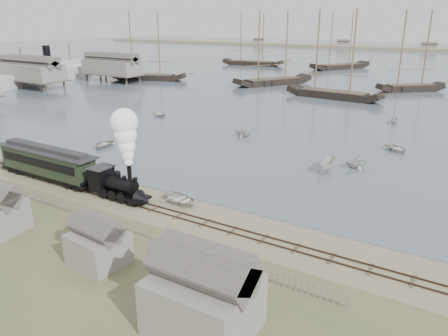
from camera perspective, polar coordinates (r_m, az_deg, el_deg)
The scene contains 26 objects.
ground at distance 44.68m, azimuth -6.42°, elevation -4.71°, with size 600.00×600.00×0.00m, color gray.
harbor_water at distance 204.39m, azimuth 24.92°, elevation 12.29°, with size 600.00×336.00×0.06m, color #4A596B.
rail_track at distance 43.26m, azimuth -8.04°, elevation -5.56°, with size 120.00×1.80×0.16m.
picket_fence_west at distance 44.41m, azimuth -18.72°, elevation -5.82°, with size 19.00×0.10×1.20m, color slate, non-canonical shape.
picket_fence_east at distance 33.02m, azimuth 3.10°, elevation -13.82°, with size 15.00×0.10×1.20m, color slate, non-canonical shape.
shed_mid at distance 35.70m, azimuth -15.89°, elevation -11.87°, with size 4.00×3.50×3.60m, color slate, non-canonical shape.
shed_right at distance 28.31m, azimuth -2.69°, elevation -20.20°, with size 6.00×5.00×5.10m, color slate, non-canonical shape.
western_wharf at distance 125.25m, azimuth -23.36°, elevation 11.16°, with size 36.00×56.00×8.00m, color slate, non-canonical shape.
far_spit at distance 283.72m, azimuth 27.18°, elevation 13.39°, with size 500.00×20.00×1.80m, color tan.
locomotive at distance 44.77m, azimuth -13.02°, elevation 0.82°, with size 7.45×2.78×9.28m.
passenger_coach at distance 54.31m, azimuth -22.11°, elevation 0.79°, with size 14.40×2.78×3.50m.
beached_dinghy at distance 44.71m, azimuth -5.76°, elevation -4.06°, with size 4.29×3.07×0.89m, color beige.
steamship at distance 143.69m, azimuth -22.01°, elevation 12.59°, with size 46.54×7.76×10.18m, color beige, non-canonical shape.
rowboat_0 at distance 66.02m, azimuth -15.52°, elevation 3.02°, with size 4.05×2.89×0.84m, color beige.
rowboat_1 at distance 69.34m, azimuth 2.49°, elevation 4.77°, with size 2.99×2.58×1.58m, color beige.
rowboat_2 at distance 54.96m, azimuth 13.20°, elevation 0.41°, with size 3.97×1.49×1.53m, color beige.
rowboat_3 at distance 66.32m, azimuth 21.60°, elevation 2.41°, with size 3.83×2.74×0.79m, color beige.
rowboat_4 at distance 57.10m, azimuth 16.97°, elevation 0.84°, with size 3.15×2.72×1.66m, color beige.
rowboat_6 at distance 85.60m, azimuth -8.51°, elevation 7.06°, with size 3.82×2.73×0.79m, color beige.
rowboat_7 at distance 83.72m, azimuth 21.38°, elevation 5.91°, with size 2.70×2.33×1.42m, color beige.
schooner_0 at distance 136.19m, azimuth -10.12°, elevation 15.44°, with size 22.99×5.31×20.00m, color black, non-canonical shape.
schooner_1 at distance 125.17m, azimuth 6.59°, elevation 15.31°, with size 23.89×5.51×20.00m, color black, non-canonical shape.
schooner_2 at distance 105.54m, azimuth 14.48°, elevation 14.18°, with size 22.69×5.24×20.00m, color black, non-canonical shape.
schooner_3 at distance 122.24m, azimuth 23.73°, elevation 13.80°, with size 17.65×4.07×20.00m, color black, non-canonical shape.
schooner_6 at distance 177.22m, azimuth 3.81°, elevation 16.44°, with size 24.24×5.59×20.00m, color black, non-canonical shape.
schooner_7 at distance 169.93m, azimuth 15.17°, elevation 15.75°, with size 25.01×5.77×20.00m, color black, non-canonical shape.
Camera 1 is at (25.54, -32.00, 17.89)m, focal length 35.00 mm.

